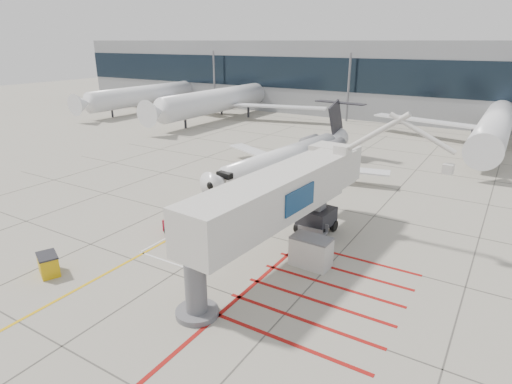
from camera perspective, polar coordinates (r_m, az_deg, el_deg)
The scene contains 14 objects.
ground_plane at distance 30.76m, azimuth -5.91°, elevation -7.59°, with size 260.00×260.00×0.00m, color #9C9787.
regional_jet at distance 43.87m, azimuth 2.56°, elevation 5.72°, with size 21.27×26.82×7.03m, color white, non-canonical shape.
jet_bridge at distance 27.01m, azimuth 1.89°, elevation -2.08°, with size 9.54×20.14×8.06m, color silver, non-canonical shape.
pushback_tug at distance 33.33m, azimuth -9.89°, elevation -4.22°, with size 2.45×1.53×1.43m, color #B01127, non-canonical shape.
spill_bin at distance 30.25m, azimuth -25.95°, elevation -8.67°, with size 1.58×1.06×1.37m, color #CB9E0B, non-canonical shape.
baggage_cart at distance 32.02m, azimuth 7.61°, elevation -5.30°, with size 1.95×1.23×1.23m, color #58585D, non-canonical shape.
ground_power_unit at distance 28.32m, azimuth 7.34°, elevation -7.87°, with size 2.56×1.49×2.02m, color beige, non-canonical shape.
cone_nose at distance 37.18m, azimuth -6.35°, elevation -2.24°, with size 0.37×0.37×0.51m, color #FE410D.
cone_side at distance 34.05m, azimuth -2.90°, elevation -4.26°, with size 0.36×0.36×0.49m, color #DA530B.
terminal_building at distance 92.08m, azimuth 27.94°, elevation 13.01°, with size 180.00×28.00×14.00m, color gray.
terminal_glass_band at distance 78.04m, azimuth 27.14°, elevation 13.08°, with size 180.00×0.10×6.00m, color black.
bg_aircraft_a at distance 95.37m, azimuth -13.48°, elevation 14.13°, with size 35.07×38.97×11.69m, color silver, non-canonical shape.
bg_aircraft_b at distance 83.06m, azimuth -3.76°, elevation 14.21°, with size 37.95×42.17×12.65m, color silver, non-canonical shape.
bg_aircraft_c at distance 68.08m, azimuth 29.78°, elevation 10.17°, with size 35.13×39.03×11.71m, color silver, non-canonical shape.
Camera 1 is at (16.93, -21.55, 13.98)m, focal length 30.00 mm.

